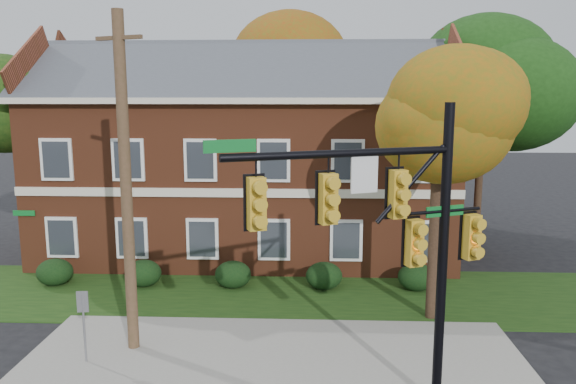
{
  "coord_description": "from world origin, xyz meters",
  "views": [
    {
      "loc": [
        1.02,
        -13.91,
        7.33
      ],
      "look_at": [
        0.28,
        3.0,
        4.41
      ],
      "focal_mm": 35.0,
      "sensor_mm": 36.0,
      "label": 1
    }
  ],
  "objects_px": {
    "apartment_building": "(247,147)",
    "hedge_left": "(143,273)",
    "hedge_far_left": "(55,272)",
    "traffic_signal": "(394,229)",
    "hedge_far_right": "(416,277)",
    "hedge_center": "(233,275)",
    "tree_far_rear": "(284,69)",
    "tree_near_right": "(448,117)",
    "utility_pole": "(126,185)",
    "sign_post": "(83,315)",
    "tree_left_rear": "(27,110)",
    "hedge_right": "(324,276)",
    "tree_right_rear": "(493,78)"
  },
  "relations": [
    {
      "from": "tree_near_right",
      "to": "traffic_signal",
      "type": "bearing_deg",
      "value": -112.51
    },
    {
      "from": "hedge_left",
      "to": "tree_far_rear",
      "type": "distance_m",
      "value": 16.25
    },
    {
      "from": "hedge_center",
      "to": "tree_far_rear",
      "type": "relative_size",
      "value": 0.12
    },
    {
      "from": "hedge_far_right",
      "to": "utility_pole",
      "type": "bearing_deg",
      "value": -149.31
    },
    {
      "from": "hedge_left",
      "to": "hedge_far_right",
      "type": "relative_size",
      "value": 1.0
    },
    {
      "from": "hedge_left",
      "to": "tree_right_rear",
      "type": "distance_m",
      "value": 17.74
    },
    {
      "from": "hedge_far_left",
      "to": "tree_far_rear",
      "type": "relative_size",
      "value": 0.12
    },
    {
      "from": "apartment_building",
      "to": "sign_post",
      "type": "xyz_separation_m",
      "value": [
        -3.18,
        -11.65,
        -3.56
      ]
    },
    {
      "from": "hedge_center",
      "to": "tree_near_right",
      "type": "xyz_separation_m",
      "value": [
        7.22,
        -2.83,
        6.14
      ]
    },
    {
      "from": "apartment_building",
      "to": "sign_post",
      "type": "height_order",
      "value": "apartment_building"
    },
    {
      "from": "apartment_building",
      "to": "hedge_far_right",
      "type": "distance_m",
      "value": 9.82
    },
    {
      "from": "sign_post",
      "to": "hedge_left",
      "type": "bearing_deg",
      "value": 83.88
    },
    {
      "from": "apartment_building",
      "to": "utility_pole",
      "type": "xyz_separation_m",
      "value": [
        -2.15,
        -10.69,
        -0.13
      ]
    },
    {
      "from": "tree_right_rear",
      "to": "tree_far_rear",
      "type": "height_order",
      "value": "tree_far_rear"
    },
    {
      "from": "hedge_left",
      "to": "tree_near_right",
      "type": "distance_m",
      "value": 12.68
    },
    {
      "from": "hedge_center",
      "to": "traffic_signal",
      "type": "xyz_separation_m",
      "value": [
        4.81,
        -8.66,
        3.93
      ]
    },
    {
      "from": "apartment_building",
      "to": "hedge_far_left",
      "type": "height_order",
      "value": "apartment_building"
    },
    {
      "from": "utility_pole",
      "to": "hedge_left",
      "type": "bearing_deg",
      "value": 124.77
    },
    {
      "from": "hedge_far_right",
      "to": "hedge_center",
      "type": "bearing_deg",
      "value": 180.0
    },
    {
      "from": "hedge_far_left",
      "to": "tree_far_rear",
      "type": "xyz_separation_m",
      "value": [
        8.34,
        13.09,
        8.32
      ]
    },
    {
      "from": "tree_near_right",
      "to": "utility_pole",
      "type": "xyz_separation_m",
      "value": [
        -9.38,
        -2.6,
        -1.81
      ]
    },
    {
      "from": "traffic_signal",
      "to": "hedge_far_right",
      "type": "bearing_deg",
      "value": 53.04
    },
    {
      "from": "tree_left_rear",
      "to": "sign_post",
      "type": "distance_m",
      "value": 13.47
    },
    {
      "from": "traffic_signal",
      "to": "hedge_center",
      "type": "bearing_deg",
      "value": 96.29
    },
    {
      "from": "hedge_far_left",
      "to": "tree_near_right",
      "type": "height_order",
      "value": "tree_near_right"
    },
    {
      "from": "hedge_right",
      "to": "tree_near_right",
      "type": "height_order",
      "value": "tree_near_right"
    },
    {
      "from": "apartment_building",
      "to": "utility_pole",
      "type": "relative_size",
      "value": 1.96
    },
    {
      "from": "apartment_building",
      "to": "tree_right_rear",
      "type": "height_order",
      "value": "tree_right_rear"
    },
    {
      "from": "apartment_building",
      "to": "sign_post",
      "type": "distance_m",
      "value": 12.59
    },
    {
      "from": "hedge_far_right",
      "to": "tree_far_rear",
      "type": "relative_size",
      "value": 0.12
    },
    {
      "from": "apartment_building",
      "to": "hedge_left",
      "type": "distance_m",
      "value": 7.73
    },
    {
      "from": "tree_far_rear",
      "to": "tree_right_rear",
      "type": "bearing_deg",
      "value": -35.0
    },
    {
      "from": "hedge_center",
      "to": "tree_left_rear",
      "type": "bearing_deg",
      "value": 156.96
    },
    {
      "from": "hedge_far_right",
      "to": "utility_pole",
      "type": "xyz_separation_m",
      "value": [
        -9.15,
        -5.43,
        4.34
      ]
    },
    {
      "from": "apartment_building",
      "to": "traffic_signal",
      "type": "xyz_separation_m",
      "value": [
        4.81,
        -13.91,
        -0.53
      ]
    },
    {
      "from": "hedge_right",
      "to": "tree_right_rear",
      "type": "height_order",
      "value": "tree_right_rear"
    },
    {
      "from": "hedge_far_left",
      "to": "utility_pole",
      "type": "xyz_separation_m",
      "value": [
        4.85,
        -5.43,
        4.34
      ]
    },
    {
      "from": "hedge_center",
      "to": "tree_far_rear",
      "type": "height_order",
      "value": "tree_far_rear"
    },
    {
      "from": "tree_left_rear",
      "to": "tree_far_rear",
      "type": "relative_size",
      "value": 0.77
    },
    {
      "from": "hedge_far_right",
      "to": "tree_left_rear",
      "type": "relative_size",
      "value": 0.16
    },
    {
      "from": "hedge_far_right",
      "to": "traffic_signal",
      "type": "bearing_deg",
      "value": -104.19
    },
    {
      "from": "hedge_right",
      "to": "tree_left_rear",
      "type": "height_order",
      "value": "tree_left_rear"
    },
    {
      "from": "hedge_right",
      "to": "sign_post",
      "type": "bearing_deg",
      "value": -136.26
    },
    {
      "from": "traffic_signal",
      "to": "utility_pole",
      "type": "xyz_separation_m",
      "value": [
        -6.96,
        3.23,
        0.4
      ]
    },
    {
      "from": "utility_pole",
      "to": "tree_far_rear",
      "type": "bearing_deg",
      "value": 100.17
    },
    {
      "from": "hedge_far_right",
      "to": "traffic_signal",
      "type": "distance_m",
      "value": 9.76
    },
    {
      "from": "hedge_far_left",
      "to": "traffic_signal",
      "type": "xyz_separation_m",
      "value": [
        11.81,
        -8.66,
        3.93
      ]
    },
    {
      "from": "traffic_signal",
      "to": "sign_post",
      "type": "relative_size",
      "value": 3.41
    },
    {
      "from": "traffic_signal",
      "to": "utility_pole",
      "type": "height_order",
      "value": "utility_pole"
    },
    {
      "from": "tree_near_right",
      "to": "tree_left_rear",
      "type": "bearing_deg",
      "value": 157.64
    }
  ]
}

